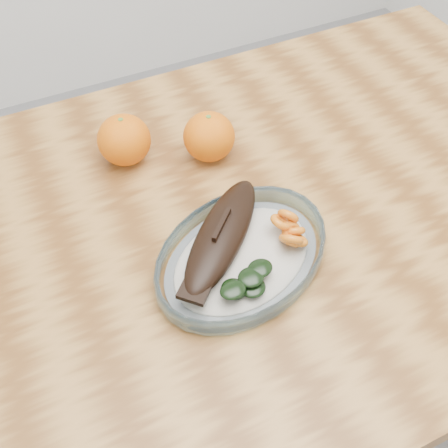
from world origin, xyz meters
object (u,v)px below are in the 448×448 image
at_px(dining_table, 268,244).
at_px(orange_left, 124,140).
at_px(plated_meal, 241,253).
at_px(orange_right, 209,137).

relative_size(dining_table, orange_left, 13.80).
height_order(plated_meal, orange_left, orange_left).
bearing_deg(plated_meal, orange_right, 56.77).
xyz_separation_m(dining_table, orange_left, (-0.17, 0.19, 0.14)).
xyz_separation_m(plated_meal, orange_left, (-0.08, 0.27, 0.03)).
bearing_deg(dining_table, orange_left, 131.24).
bearing_deg(dining_table, plated_meal, -139.55).
distance_m(orange_left, orange_right, 0.14).
relative_size(plated_meal, orange_left, 7.38).
bearing_deg(orange_left, plated_meal, -74.02).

